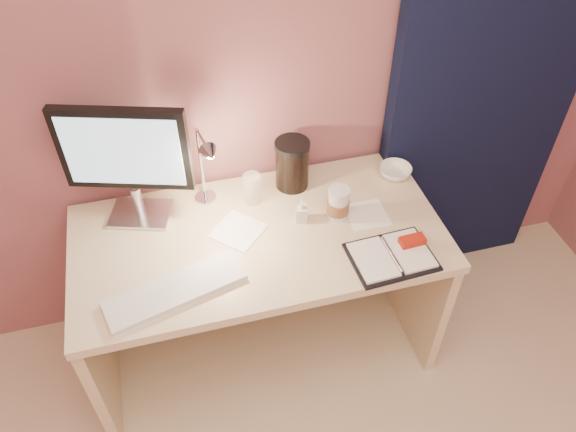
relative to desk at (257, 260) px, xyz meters
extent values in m
plane|color=#8C5154|center=(0.00, 0.30, 0.75)|extent=(3.50, 0.00, 3.50)
cube|color=black|center=(1.05, 0.24, 0.60)|extent=(0.85, 0.08, 2.20)
cube|color=#C7B68C|center=(0.00, -0.07, 0.21)|extent=(1.40, 0.70, 0.04)
cube|color=#C7B68C|center=(-0.68, -0.07, -0.16)|extent=(0.04, 0.66, 0.69)
cube|color=#C7B68C|center=(0.68, -0.07, -0.16)|extent=(0.04, 0.66, 0.69)
cube|color=#C7B68C|center=(0.00, 0.26, -0.10)|extent=(1.32, 0.03, 0.55)
cube|color=silver|center=(-0.42, 0.15, 0.23)|extent=(0.27, 0.23, 0.02)
cylinder|color=silver|center=(-0.42, 0.15, 0.30)|extent=(0.04, 0.04, 0.12)
cube|color=black|center=(-0.42, 0.15, 0.56)|extent=(0.45, 0.17, 0.33)
cube|color=#A3C5DE|center=(-0.41, 0.12, 0.56)|extent=(0.39, 0.13, 0.28)
cube|color=silver|center=(-0.34, -0.27, 0.24)|extent=(0.50, 0.26, 0.02)
cube|color=black|center=(0.44, -0.31, 0.23)|extent=(0.31, 0.24, 0.01)
cube|color=white|center=(0.37, -0.32, 0.24)|extent=(0.14, 0.20, 0.01)
cube|color=white|center=(0.51, -0.31, 0.24)|extent=(0.14, 0.20, 0.01)
cube|color=#A2220D|center=(0.53, -0.28, 0.26)|extent=(0.09, 0.05, 0.03)
cube|color=white|center=(-0.07, -0.03, 0.23)|extent=(0.24, 0.24, 0.00)
cube|color=white|center=(0.43, -0.08, 0.23)|extent=(0.16, 0.16, 0.00)
cylinder|color=silver|center=(0.32, -0.05, 0.29)|extent=(0.08, 0.08, 0.13)
cylinder|color=brown|center=(0.32, -0.05, 0.28)|extent=(0.09, 0.09, 0.05)
cylinder|color=silver|center=(0.32, -0.05, 0.36)|extent=(0.08, 0.08, 0.01)
cylinder|color=white|center=(0.02, 0.12, 0.29)|extent=(0.07, 0.07, 0.13)
imported|color=white|center=(0.63, 0.12, 0.25)|extent=(0.17, 0.17, 0.04)
imported|color=silver|center=(0.18, -0.04, 0.27)|extent=(0.05, 0.05, 0.10)
cylinder|color=black|center=(0.20, 0.17, 0.32)|extent=(0.13, 0.13, 0.19)
cylinder|color=silver|center=(-0.16, 0.18, 0.23)|extent=(0.09, 0.09, 0.01)
cylinder|color=silver|center=(-0.16, 0.18, 0.40)|extent=(0.01, 0.01, 0.32)
cone|color=silver|center=(-0.19, 0.02, 0.56)|extent=(0.08, 0.07, 0.07)
camera|label=1|loc=(-0.27, -1.52, 1.75)|focal=35.00mm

